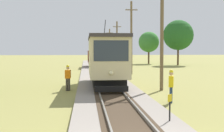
# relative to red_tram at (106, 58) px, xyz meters

# --- Properties ---
(red_tram) EXTENTS (2.60, 8.54, 4.79)m
(red_tram) POSITION_rel_red_tram_xyz_m (0.00, 0.00, 0.00)
(red_tram) COLOR beige
(red_tram) RESTS_ON rail_right
(freight_car) EXTENTS (2.40, 5.20, 2.31)m
(freight_car) POSITION_rel_red_tram_xyz_m (-0.00, 22.65, -0.64)
(freight_car) COLOR maroon
(freight_car) RESTS_ON rail_right
(utility_pole_near_tram) EXTENTS (1.40, 0.34, 8.23)m
(utility_pole_near_tram) POSITION_rel_red_tram_xyz_m (3.72, -1.69, 2.02)
(utility_pole_near_tram) COLOR brown
(utility_pole_near_tram) RESTS_ON ground
(utility_pole_mid) EXTENTS (1.40, 0.50, 8.36)m
(utility_pole_mid) POSITION_rel_red_tram_xyz_m (3.72, 11.32, 2.08)
(utility_pole_mid) COLOR brown
(utility_pole_mid) RESTS_ON ground
(utility_pole_far) EXTENTS (1.40, 0.46, 7.52)m
(utility_pole_far) POSITION_rel_red_tram_xyz_m (3.72, 26.27, 1.66)
(utility_pole_far) COLOR brown
(utility_pole_far) RESTS_ON ground
(utility_pole_distant) EXTENTS (1.40, 0.41, 7.32)m
(utility_pole_distant) POSITION_rel_red_tram_xyz_m (3.72, 40.91, 1.56)
(utility_pole_distant) COLOR brown
(utility_pole_distant) RESTS_ON ground
(utility_pole_horizon) EXTENTS (1.40, 0.57, 7.08)m
(utility_pole_horizon) POSITION_rel_red_tram_xyz_m (3.72, 55.96, 1.44)
(utility_pole_horizon) COLOR brown
(utility_pole_horizon) RESTS_ON ground
(trackside_signal_marker) EXTENTS (0.21, 0.21, 1.18)m
(trackside_signal_marker) POSITION_rel_red_tram_xyz_m (1.61, -10.55, -1.53)
(trackside_signal_marker) COLOR black
(trackside_signal_marker) RESTS_ON ground
(gravel_pile) EXTENTS (2.71, 2.71, 1.32)m
(gravel_pile) POSITION_rel_red_tram_xyz_m (3.62, 20.08, -1.53)
(gravel_pile) COLOR gray
(gravel_pile) RESTS_ON ground
(track_worker) EXTENTS (0.36, 0.44, 1.78)m
(track_worker) POSITION_rel_red_tram_xyz_m (2.99, -6.27, -1.21)
(track_worker) COLOR navy
(track_worker) RESTS_ON ground
(second_worker) EXTENTS (0.40, 0.28, 1.78)m
(second_worker) POSITION_rel_red_tram_xyz_m (-2.75, -1.33, -1.21)
(second_worker) COLOR #38332D
(second_worker) RESTS_ON ground
(tree_right_far) EXTENTS (5.35, 5.35, 8.04)m
(tree_right_far) POSITION_rel_red_tram_xyz_m (14.89, 28.04, 3.16)
(tree_right_far) COLOR #4C3823
(tree_right_far) RESTS_ON ground
(tree_horizon) EXTENTS (4.00, 4.00, 6.26)m
(tree_horizon) POSITION_rel_red_tram_xyz_m (10.75, 33.23, 2.05)
(tree_horizon) COLOR #4C3823
(tree_horizon) RESTS_ON ground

